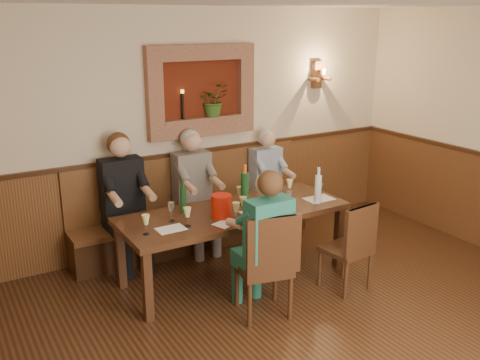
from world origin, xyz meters
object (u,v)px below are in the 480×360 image
at_px(chair_near_left, 264,285).
at_px(spittoon_bucket, 221,206).
at_px(chair_near_right, 347,264).
at_px(dining_table, 234,217).
at_px(person_bench_left, 126,213).
at_px(water_bottle, 318,188).
at_px(wine_bottle_green_a, 245,189).
at_px(wine_bottle_green_b, 183,200).
at_px(bench, 195,220).
at_px(person_bench_right, 269,191).
at_px(person_chair_front, 263,255).
at_px(person_bench_mid, 196,202).

xyz_separation_m(chair_near_left, spittoon_bucket, (-0.06, 0.70, 0.57)).
bearing_deg(chair_near_right, dining_table, 129.65).
height_order(person_bench_left, water_bottle, person_bench_left).
xyz_separation_m(wine_bottle_green_a, wine_bottle_green_b, (-0.65, 0.14, -0.05)).
distance_m(person_bench_left, spittoon_bucket, 1.19).
height_order(dining_table, chair_near_right, chair_near_right).
bearing_deg(bench, dining_table, -90.00).
bearing_deg(person_bench_left, dining_table, -43.40).
bearing_deg(bench, chair_near_right, -64.51).
xyz_separation_m(spittoon_bucket, water_bottle, (1.11, -0.14, 0.05)).
height_order(person_bench_right, person_chair_front, person_chair_front).
distance_m(chair_near_right, water_bottle, 0.86).
relative_size(bench, chair_near_left, 2.92).
relative_size(person_bench_mid, person_chair_front, 1.02).
xyz_separation_m(dining_table, wine_bottle_green_b, (-0.48, 0.19, 0.22)).
bearing_deg(wine_bottle_green_b, dining_table, -21.89).
distance_m(chair_near_left, spittoon_bucket, 0.90).
relative_size(bench, spittoon_bucket, 12.83).
xyz_separation_m(chair_near_right, water_bottle, (0.05, 0.57, 0.64)).
height_order(bench, person_bench_mid, person_bench_mid).
height_order(person_bench_mid, person_bench_right, person_bench_mid).
xyz_separation_m(person_chair_front, wine_bottle_green_a, (0.31, 0.83, 0.36)).
height_order(person_chair_front, wine_bottle_green_b, person_chair_front).
bearing_deg(person_bench_right, chair_near_right, -95.40).
relative_size(dining_table, person_bench_left, 1.60).
bearing_deg(person_bench_right, person_chair_front, -125.34).
distance_m(spittoon_bucket, water_bottle, 1.12).
relative_size(dining_table, chair_near_right, 2.56).
bearing_deg(wine_bottle_green_a, chair_near_left, -110.07).
distance_m(person_bench_mid, wine_bottle_green_b, 0.84).
relative_size(person_bench_mid, spittoon_bucket, 6.19).
xyz_separation_m(chair_near_right, person_bench_mid, (-0.88, 1.66, 0.33)).
bearing_deg(chair_near_right, chair_near_left, 173.26).
distance_m(dining_table, water_bottle, 0.96).
bearing_deg(person_chair_front, water_bottle, 26.77).
height_order(chair_near_left, person_bench_right, person_bench_right).
xyz_separation_m(chair_near_right, wine_bottle_green_a, (-0.68, 0.87, 0.67)).
xyz_separation_m(chair_near_right, person_bench_right, (0.16, 1.66, 0.28)).
bearing_deg(spittoon_bucket, person_bench_right, 38.16).
relative_size(person_bench_left, spittoon_bucket, 6.41).
height_order(person_bench_left, wine_bottle_green_b, person_bench_left).
bearing_deg(water_bottle, person_chair_front, -153.23).
height_order(bench, wine_bottle_green_a, wine_bottle_green_a).
relative_size(chair_near_right, water_bottle, 2.38).
height_order(person_bench_left, person_bench_mid, person_bench_left).
height_order(person_bench_left, wine_bottle_green_a, person_bench_left).
bearing_deg(chair_near_left, person_bench_left, 127.33).
height_order(chair_near_left, wine_bottle_green_b, wine_bottle_green_b).
relative_size(person_bench_mid, wine_bottle_green_b, 4.08).
relative_size(chair_near_right, person_bench_left, 0.63).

